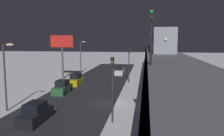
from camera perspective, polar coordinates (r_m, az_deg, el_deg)
name	(u,v)px	position (r m, az deg, el deg)	size (l,w,h in m)	color
ground_plane	(108,103)	(29.67, -0.94, -8.66)	(240.00, 240.00, 0.00)	white
avenue_asphalt	(74,101)	(30.72, -9.43, -8.20)	(11.00, 93.45, 0.01)	#28282D
elevated_railway	(165,62)	(28.39, 13.06, 1.49)	(5.00, 93.45, 6.21)	slate
subway_train	(156,40)	(57.07, 10.95, 6.90)	(2.94, 55.47, 3.40)	#999EA8
rail_signal	(151,27)	(16.80, 9.76, 10.00)	(0.36, 0.41, 4.00)	black
sedan_green	(62,88)	(35.55, -12.23, -4.87)	(1.91, 4.42, 1.97)	#2D6038
sedan_black	(35,114)	(24.08, -18.53, -10.82)	(1.80, 4.68, 1.97)	black
sedan_white	(120,71)	(53.28, 1.90, -0.74)	(1.80, 4.76, 1.97)	silver
sedan_yellow	(76,80)	(41.78, -8.98, -3.00)	(1.80, 4.61, 1.97)	gold
traffic_light_near	(112,80)	(21.80, 0.07, -3.10)	(0.32, 0.44, 6.40)	#2D2D2D
traffic_light_mid	(129,60)	(42.69, 4.24, 1.89)	(0.32, 0.44, 6.40)	#2D2D2D
commercial_billboard	(62,46)	(47.96, -12.31, 5.46)	(4.80, 0.36, 8.90)	#4C4C51
street_lamp_near	(6,69)	(27.96, -24.79, -0.22)	(1.35, 0.44, 7.65)	#38383D
street_lamp_far	(82,53)	(55.43, -7.58, 3.68)	(1.35, 0.44, 7.65)	#38383D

